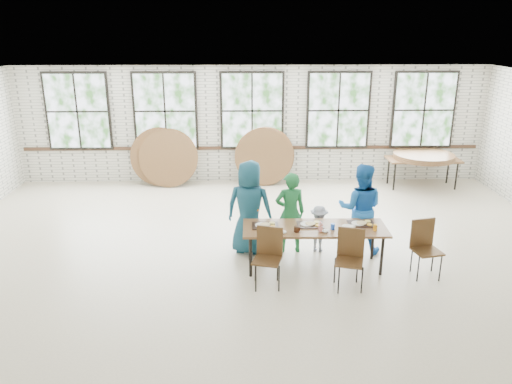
% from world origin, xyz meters
% --- Properties ---
extents(room, '(12.00, 12.00, 12.00)m').
position_xyz_m(room, '(0.00, 4.44, 1.83)').
color(room, beige).
rests_on(room, ground).
extents(dining_table, '(2.41, 0.84, 0.74)m').
position_xyz_m(dining_table, '(0.96, -0.55, 0.69)').
color(dining_table, brown).
rests_on(dining_table, ground).
extents(chair_near_left, '(0.51, 0.50, 0.95)m').
position_xyz_m(chair_near_left, '(0.16, -1.09, 0.56)').
color(chair_near_left, '#493018').
rests_on(chair_near_left, ground).
extents(chair_near_right, '(0.52, 0.50, 0.95)m').
position_xyz_m(chair_near_right, '(1.43, -1.18, 0.56)').
color(chair_near_right, '#493018').
rests_on(chair_near_right, ground).
extents(chair_spare, '(0.50, 0.49, 0.95)m').
position_xyz_m(chair_spare, '(2.73, -0.82, 0.56)').
color(chair_spare, '#493018').
rests_on(chair_spare, ground).
extents(adult_teal, '(0.95, 0.73, 1.71)m').
position_xyz_m(adult_teal, '(-0.12, 0.10, 0.86)').
color(adult_teal, '#195562').
rests_on(adult_teal, ground).
extents(adult_green, '(0.58, 0.41, 1.50)m').
position_xyz_m(adult_green, '(0.60, 0.10, 0.75)').
color(adult_green, '#1B6532').
rests_on(adult_green, ground).
extents(toddler, '(0.64, 0.51, 0.87)m').
position_xyz_m(toddler, '(1.13, 0.10, 0.44)').
color(toddler, '#162645').
rests_on(toddler, ground).
extents(adult_blue, '(0.93, 0.80, 1.65)m').
position_xyz_m(adult_blue, '(1.86, 0.10, 0.82)').
color(adult_blue, blue).
rests_on(adult_blue, ground).
extents(storage_table, '(1.80, 0.76, 0.74)m').
position_xyz_m(storage_table, '(4.31, 3.86, 0.69)').
color(storage_table, brown).
rests_on(storage_table, ground).
extents(tabletop_clutter, '(2.07, 0.56, 0.11)m').
position_xyz_m(tabletop_clutter, '(1.08, -0.59, 0.77)').
color(tabletop_clutter, black).
rests_on(tabletop_clutter, dining_table).
extents(round_tops_stacked, '(1.50, 1.50, 0.13)m').
position_xyz_m(round_tops_stacked, '(4.31, 3.86, 0.80)').
color(round_tops_stacked, brown).
rests_on(round_tops_stacked, storage_table).
extents(round_tops_leaning, '(4.21, 0.48, 1.49)m').
position_xyz_m(round_tops_leaning, '(-0.97, 4.17, 0.73)').
color(round_tops_leaning, brown).
rests_on(round_tops_leaning, ground).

